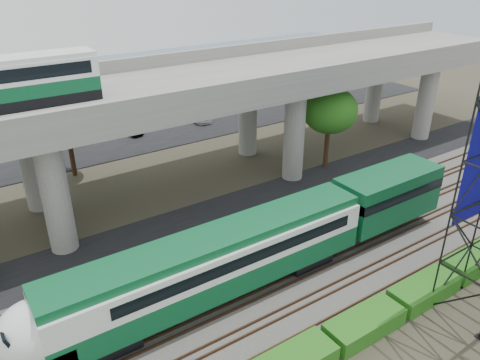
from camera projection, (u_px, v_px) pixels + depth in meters
ground at (296, 294)px, 27.64m from camera, size 140.00×140.00×0.00m
ballast_bed at (276, 276)px, 29.09m from camera, size 90.00×12.00×0.20m
service_road at (207, 219)px, 35.46m from camera, size 90.00×5.00×0.08m
parking_lot at (102, 131)px, 52.99m from camera, size 90.00×18.00×0.08m
harbor_water at (52, 89)px, 69.41m from camera, size 140.00×40.00×0.03m
rail_tracks at (276, 273)px, 29.01m from camera, size 90.00×9.52×0.16m
commuter_train at (248, 249)px, 26.80m from camera, size 29.30×3.06×4.30m
overpass at (158, 98)px, 35.57m from camera, size 80.00×12.00×12.40m
hedge_strip at (364, 323)px, 24.70m from camera, size 34.60×1.80×1.20m
trees at (112, 140)px, 34.92m from camera, size 40.94×16.94×7.69m
parked_cars at (123, 123)px, 53.56m from camera, size 38.81×9.55×1.31m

